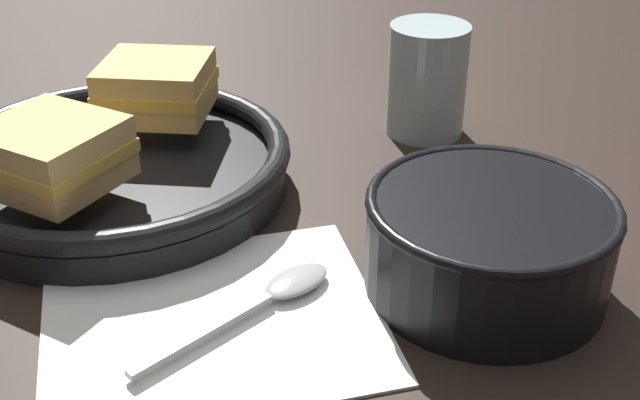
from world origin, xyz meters
The scene contains 8 objects.
ground_plane centered at (0.00, 0.00, 0.00)m, with size 4.00×4.00×0.00m, color black.
napkin centered at (-0.08, -0.04, 0.00)m, with size 0.23×0.21×0.00m.
soup_bowl centered at (0.10, -0.07, 0.04)m, with size 0.16×0.16×0.07m.
spoon centered at (-0.04, -0.03, 0.01)m, with size 0.15×0.08×0.01m.
skillet centered at (-0.10, 0.16, 0.02)m, with size 0.28×0.28×0.04m.
sandwich_near_left centered at (-0.05, 0.21, 0.06)m, with size 0.12×0.12×0.05m.
sandwich_near_right centered at (-0.15, 0.11, 0.06)m, with size 0.12×0.12×0.05m.
drinking_glass centered at (0.18, 0.17, 0.05)m, with size 0.07×0.07×0.10m.
Camera 1 is at (-0.16, -0.44, 0.32)m, focal length 45.00 mm.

